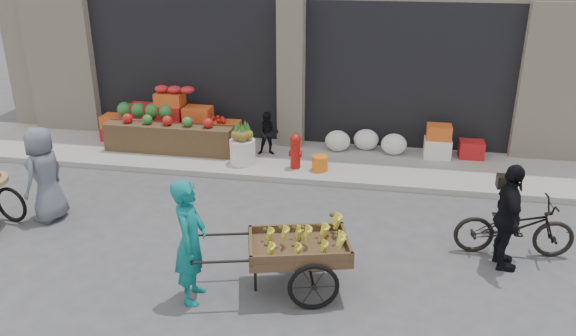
% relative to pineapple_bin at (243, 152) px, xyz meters
% --- Properties ---
extents(ground, '(80.00, 80.00, 0.00)m').
position_rel_pineapple_bin_xyz_m(ground, '(0.75, -3.60, -0.37)').
color(ground, '#424244').
rests_on(ground, ground).
extents(sidewalk, '(18.00, 2.20, 0.12)m').
position_rel_pineapple_bin_xyz_m(sidewalk, '(0.75, 0.50, -0.31)').
color(sidewalk, gray).
rests_on(sidewalk, ground).
extents(fruit_display, '(3.10, 1.12, 1.24)m').
position_rel_pineapple_bin_xyz_m(fruit_display, '(-1.73, 0.78, 0.30)').
color(fruit_display, '#AA171A').
rests_on(fruit_display, sidewalk).
extents(pineapple_bin, '(0.52, 0.52, 0.50)m').
position_rel_pineapple_bin_xyz_m(pineapple_bin, '(0.00, 0.00, 0.00)').
color(pineapple_bin, silver).
rests_on(pineapple_bin, sidewalk).
extents(fire_hydrant, '(0.22, 0.22, 0.71)m').
position_rel_pineapple_bin_xyz_m(fire_hydrant, '(1.10, -0.05, 0.13)').
color(fire_hydrant, '#A5140F').
rests_on(fire_hydrant, sidewalk).
extents(orange_bucket, '(0.32, 0.32, 0.30)m').
position_rel_pineapple_bin_xyz_m(orange_bucket, '(1.60, -0.10, -0.10)').
color(orange_bucket, orange).
rests_on(orange_bucket, sidewalk).
extents(right_bay_goods, '(3.35, 0.60, 0.70)m').
position_rel_pineapple_bin_xyz_m(right_bay_goods, '(3.36, 1.10, 0.04)').
color(right_bay_goods, silver).
rests_on(right_bay_goods, sidewalk).
extents(seated_person, '(0.51, 0.43, 0.93)m').
position_rel_pineapple_bin_xyz_m(seated_person, '(0.40, 0.60, 0.21)').
color(seated_person, black).
rests_on(seated_person, sidewalk).
extents(banana_cart, '(2.38, 1.42, 0.93)m').
position_rel_pineapple_bin_xyz_m(banana_cart, '(1.80, -4.05, 0.31)').
color(banana_cart, brown).
rests_on(banana_cart, ground).
extents(vendor_woman, '(0.46, 0.65, 1.68)m').
position_rel_pineapple_bin_xyz_m(vendor_woman, '(0.53, -4.49, 0.47)').
color(vendor_woman, '#0E6B6B').
rests_on(vendor_woman, ground).
extents(vendor_grey, '(0.62, 0.85, 1.61)m').
position_rel_pineapple_bin_xyz_m(vendor_grey, '(-2.60, -2.77, 0.43)').
color(vendor_grey, slate).
rests_on(vendor_grey, ground).
extents(bicycle, '(1.75, 0.71, 0.90)m').
position_rel_pineapple_bin_xyz_m(bicycle, '(4.81, -2.55, 0.08)').
color(bicycle, black).
rests_on(bicycle, ground).
extents(cyclist, '(0.44, 0.94, 1.57)m').
position_rel_pineapple_bin_xyz_m(cyclist, '(4.61, -2.95, 0.41)').
color(cyclist, black).
rests_on(cyclist, ground).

